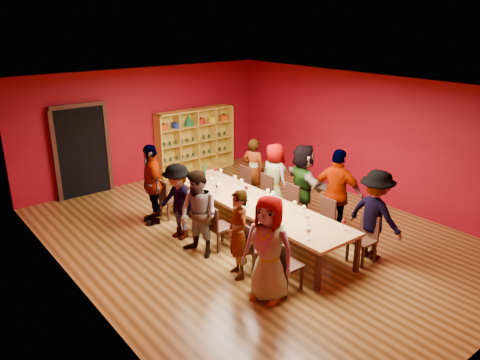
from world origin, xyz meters
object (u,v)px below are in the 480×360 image
(chair_person_right_1, at_px, (323,218))
(chair_person_left_1, at_px, (252,245))
(tasting_table, at_px, (255,204))
(chair_person_left_4, at_px, (167,197))
(person_left_0, at_px, (268,249))
(person_left_1, at_px, (238,234))
(chair_person_right_3, at_px, (263,193))
(person_right_4, at_px, (253,170))
(person_left_2, at_px, (199,214))
(wine_bottle, at_px, (204,171))
(person_left_4, at_px, (152,184))
(chair_person_right_0, at_px, (365,236))
(chair_person_right_4, at_px, (242,183))
(chair_person_left_2, at_px, (217,225))
(person_right_3, at_px, (274,177))
(shelving_unit, at_px, (195,138))
(chair_person_right_2, at_px, (288,203))
(chair_person_left_3, at_px, (192,211))
(person_left_3, at_px, (178,202))
(person_right_0, at_px, (375,215))
(person_right_1, at_px, (337,194))
(chair_person_left_0, at_px, (284,263))
(spittoon_bowl, at_px, (272,202))
(person_right_2, at_px, (303,183))

(chair_person_right_1, bearing_deg, chair_person_left_1, 179.66)
(tasting_table, bearing_deg, chair_person_left_4, 115.58)
(person_left_0, relative_size, person_left_1, 1.10)
(chair_person_right_3, height_order, person_right_4, person_right_4)
(chair_person_left_1, xyz_separation_m, chair_person_left_4, (0.00, 2.89, 0.00))
(person_left_2, relative_size, wine_bottle, 5.25)
(person_left_4, distance_m, chair_person_right_0, 4.48)
(chair_person_right_4, relative_size, person_right_4, 0.58)
(person_left_4, relative_size, chair_person_right_0, 1.96)
(chair_person_left_2, xyz_separation_m, person_left_4, (-0.35, 1.85, 0.38))
(tasting_table, bearing_deg, chair_person_right_4, 59.82)
(person_right_3, bearing_deg, shelving_unit, 0.23)
(person_left_4, xyz_separation_m, person_right_3, (2.50, -1.11, -0.09))
(chair_person_left_1, xyz_separation_m, chair_person_right_2, (1.82, 0.98, 0.00))
(person_left_1, bearing_deg, chair_person_left_4, -167.97)
(person_left_2, bearing_deg, shelving_unit, 136.32)
(tasting_table, relative_size, shelving_unit, 1.88)
(chair_person_right_3, bearing_deg, shelving_unit, 82.14)
(chair_person_left_1, height_order, chair_person_left_3, same)
(chair_person_right_3, xyz_separation_m, chair_person_right_4, (0.00, 0.77, 0.00))
(chair_person_left_3, xyz_separation_m, person_right_3, (2.15, -0.11, 0.29))
(person_left_3, height_order, chair_person_right_4, person_left_3)
(person_left_2, distance_m, person_right_0, 3.20)
(chair_person_left_3, relative_size, chair_person_right_4, 1.00)
(shelving_unit, height_order, person_right_1, person_right_1)
(chair_person_left_0, xyz_separation_m, person_right_3, (2.15, 2.59, 0.29))
(spittoon_bowl, bearing_deg, chair_person_right_3, 56.22)
(chair_person_right_4, bearing_deg, shelving_unit, 79.98)
(chair_person_right_0, distance_m, person_right_3, 2.83)
(person_left_4, bearing_deg, wine_bottle, 106.61)
(shelving_unit, bearing_deg, person_right_2, -90.89)
(chair_person_left_1, bearing_deg, chair_person_right_3, 44.45)
(chair_person_right_1, distance_m, chair_person_right_4, 2.57)
(chair_person_left_3, distance_m, person_right_2, 2.44)
(person_left_1, height_order, chair_person_right_2, person_left_1)
(person_left_4, bearing_deg, shelving_unit, 146.86)
(chair_person_right_2, bearing_deg, spittoon_bowl, -156.42)
(person_left_1, relative_size, chair_person_right_1, 1.75)
(chair_person_left_4, distance_m, person_right_4, 2.22)
(chair_person_right_4, bearing_deg, person_left_3, -162.74)
(chair_person_left_2, bearing_deg, spittoon_bowl, -20.36)
(person_left_0, height_order, person_left_1, person_left_0)
(person_left_2, bearing_deg, chair_person_right_2, 77.09)
(person_right_3, xyz_separation_m, chair_person_right_4, (-0.33, 0.77, -0.29))
(person_left_3, relative_size, spittoon_bowl, 5.46)
(shelving_unit, bearing_deg, person_left_2, -122.34)
(person_left_3, height_order, person_right_3, person_right_3)
(person_left_3, distance_m, chair_person_right_4, 2.26)
(chair_person_left_4, relative_size, spittoon_bowl, 3.12)
(chair_person_left_1, xyz_separation_m, person_right_0, (2.06, -1.01, 0.35))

